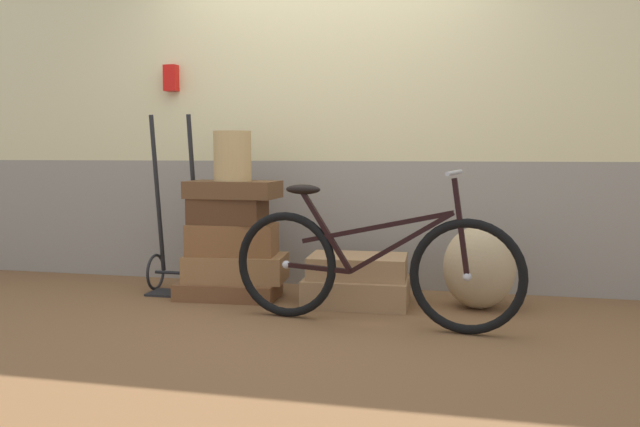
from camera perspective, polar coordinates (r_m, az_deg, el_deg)
name	(u,v)px	position (r m, az deg, el deg)	size (l,w,h in m)	color
ground	(301,313)	(4.25, -1.69, -8.76)	(8.79, 5.20, 0.06)	brown
station_building	(331,78)	(4.97, 0.94, 11.86)	(6.79, 0.74, 3.13)	gray
suitcase_0	(229,290)	(4.57, -8.06, -6.66)	(0.69, 0.39, 0.12)	brown
suitcase_1	(236,268)	(4.57, -7.41, -4.75)	(0.69, 0.36, 0.18)	olive
suitcase_2	(233,239)	(4.54, -7.72, -2.26)	(0.60, 0.31, 0.22)	brown
suitcase_3	(228,211)	(4.53, -8.13, 0.23)	(0.51, 0.28, 0.18)	#4C2D19
suitcase_4	(233,190)	(4.51, -7.66, 2.11)	(0.62, 0.34, 0.12)	brown
suitcase_5	(357,291)	(4.33, 3.24, -6.86)	(0.69, 0.44, 0.18)	#9E754C
suitcase_6	(358,266)	(4.34, 3.36, -4.66)	(0.64, 0.41, 0.15)	#9E754C
wicker_basket	(233,156)	(4.49, -7.72, 5.04)	(0.26, 0.26, 0.34)	tan
luggage_trolley	(176,249)	(4.80, -12.61, -3.06)	(0.37, 0.35, 1.28)	black
burlap_sack	(479,267)	(4.31, 13.86, -4.63)	(0.46, 0.39, 0.54)	tan
bicycle	(371,266)	(3.79, 4.52, -4.64)	(1.73, 0.46, 0.91)	black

